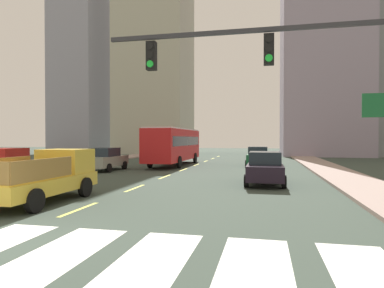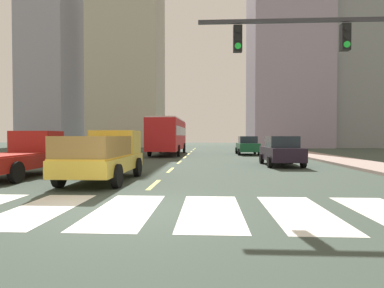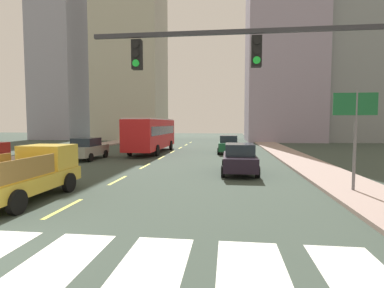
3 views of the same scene
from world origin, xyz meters
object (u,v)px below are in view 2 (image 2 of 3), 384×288
pickup_dark (22,155)px  city_bus (168,134)px  sedan_near_right (110,147)px  sedan_mid (281,151)px  pickup_stakebed (107,156)px  sedan_near_left (247,145)px  traffic_signal_gantry (381,58)px

pickup_dark → city_bus: size_ratio=0.48×
sedan_near_right → sedan_mid: 12.90m
pickup_stakebed → sedan_near_right: pickup_stakebed is taller
sedan_near_left → sedan_mid: bearing=-88.5°
sedan_mid → pickup_dark: bearing=-156.4°
city_bus → sedan_near_right: city_bus is taller
pickup_stakebed → sedan_near_left: pickup_stakebed is taller
pickup_stakebed → sedan_mid: size_ratio=1.18×
pickup_stakebed → city_bus: size_ratio=0.48×
sedan_near_right → pickup_dark: bearing=-94.6°
pickup_stakebed → city_bus: city_bus is taller
pickup_stakebed → sedan_mid: 10.57m
sedan_near_right → city_bus: bearing=55.9°
pickup_dark → city_bus: (4.18, 16.93, 1.03)m
pickup_stakebed → pickup_dark: bearing=163.9°
city_bus → traffic_signal_gantry: traffic_signal_gantry is taller
city_bus → sedan_mid: (8.04, -11.27, -1.09)m
pickup_stakebed → sedan_near_left: 19.66m
pickup_stakebed → city_bus: bearing=86.6°
sedan_near_left → sedan_near_right: size_ratio=1.00×
pickup_dark → sedan_near_right: (0.46, 10.96, -0.06)m
traffic_signal_gantry → pickup_stakebed: bearing=168.1°
pickup_stakebed → traffic_signal_gantry: traffic_signal_gantry is taller
pickup_stakebed → pickup_dark: size_ratio=1.00×
city_bus → traffic_signal_gantry: bearing=-66.0°
sedan_mid → sedan_near_right: bearing=154.5°
sedan_near_left → sedan_mid: 11.52m
pickup_dark → sedan_near_left: pickup_dark is taller
pickup_stakebed → traffic_signal_gantry: bearing=-14.6°
pickup_dark → sedan_near_right: bearing=91.0°
pickup_dark → sedan_near_left: 20.73m
traffic_signal_gantry → pickup_dark: bearing=167.7°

